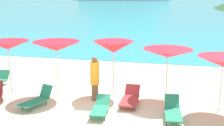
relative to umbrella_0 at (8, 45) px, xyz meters
name	(u,v)px	position (x,y,z in m)	size (l,w,h in m)	color
ground_plane	(136,59)	(4.34, 8.55, -2.30)	(50.00, 100.00, 0.30)	beige
umbrella_0	(8,45)	(0.00, 0.00, 0.00)	(1.94, 1.94, 2.34)	silver
umbrella_1	(56,46)	(2.09, 0.33, -0.02)	(2.01, 2.01, 2.34)	silver
umbrella_2	(114,47)	(4.42, 1.07, -0.09)	(1.82, 1.82, 2.33)	silver
umbrella_3	(168,53)	(6.74, 0.91, -0.22)	(2.09, 2.09, 2.11)	silver
umbrella_4	(223,62)	(8.79, 0.02, -0.26)	(1.86, 1.86, 2.08)	silver
lounge_chair_0	(173,110)	(7.08, -1.19, -1.85)	(0.71, 1.69, 0.65)	#268C66
lounge_chair_1	(37,99)	(1.86, -1.20, -1.85)	(0.99, 1.52, 0.73)	#268C66
lounge_chair_2	(101,107)	(4.49, -1.41, -1.88)	(0.66, 1.48, 0.54)	#268C66
lounge_chair_6	(130,98)	(5.38, -0.17, -1.89)	(0.64, 1.57, 0.63)	#A53333
beachgoer_1	(95,78)	(3.90, -0.09, -1.17)	(0.37, 0.37, 1.86)	brown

